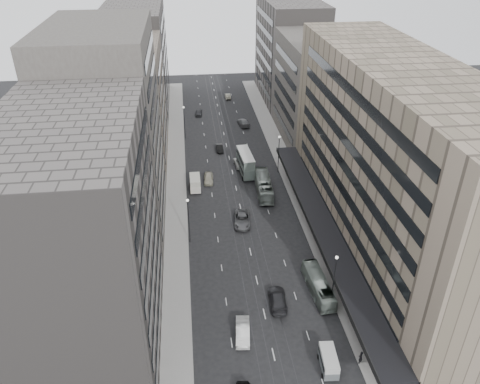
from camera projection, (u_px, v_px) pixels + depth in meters
name	position (u px, v px, depth m)	size (l,w,h in m)	color
ground	(258.00, 285.00, 69.42)	(220.00, 220.00, 0.00)	black
sidewalk_right	(286.00, 166.00, 102.74)	(4.00, 125.00, 0.15)	gray
sidewalk_left	(176.00, 172.00, 100.29)	(4.00, 125.00, 0.15)	gray
department_store	(391.00, 163.00, 70.92)	(19.20, 60.00, 30.00)	gray
building_right_mid	(316.00, 91.00, 110.12)	(15.00, 28.00, 24.00)	#4A4540
building_right_far	(289.00, 51.00, 134.82)	(15.00, 32.00, 28.00)	#5C5653
building_left_a	(83.00, 246.00, 52.79)	(15.00, 28.00, 30.00)	#5C5653
building_left_b	(109.00, 135.00, 74.92)	(15.00, 26.00, 34.00)	#4A4540
building_left_c	(128.00, 105.00, 100.33)	(15.00, 28.00, 25.00)	#726458
building_left_d	(138.00, 58.00, 127.86)	(15.00, 38.00, 28.00)	#5C5653
lamp_right_near	(335.00, 274.00, 63.49)	(0.44, 0.44, 8.32)	#262628
lamp_right_far	(279.00, 150.00, 97.78)	(0.44, 0.44, 8.32)	#262628
lamp_left_near	(188.00, 216.00, 76.08)	(0.44, 0.44, 8.32)	#262628
lamp_left_far	(184.00, 119.00, 112.93)	(0.44, 0.44, 8.32)	#262628
bus_near	(318.00, 285.00, 67.33)	(2.27, 9.69, 2.70)	gray
bus_far	(264.00, 186.00, 91.96)	(2.69, 11.48, 3.20)	#919C94
double_decker	(246.00, 163.00, 98.55)	(3.16, 8.75, 4.70)	slate
vw_microbus	(329.00, 361.00, 55.89)	(2.23, 4.40, 2.30)	#565C5E
panel_van	(195.00, 183.00, 92.97)	(2.26, 4.54, 2.85)	silver
sedan_1	(243.00, 331.00, 60.42)	(1.78, 5.10, 1.68)	silver
sedan_2	(242.00, 219.00, 82.93)	(2.81, 6.10, 1.70)	#505153
sedan_3	(278.00, 299.00, 65.56)	(2.39, 5.87, 1.70)	#262629
sedan_4	(209.00, 178.00, 96.17)	(1.91, 4.75, 1.62)	#AAA58D
sedan_5	(220.00, 148.00, 109.07)	(1.49, 4.26, 1.40)	black
sedan_6	(240.00, 162.00, 102.58)	(2.55, 5.54, 1.54)	silver
sedan_7	(243.00, 122.00, 122.57)	(2.33, 5.73, 1.66)	slate
sedan_8	(199.00, 113.00, 129.03)	(1.70, 4.23, 1.44)	#2A2A2C
sedan_9	(228.00, 96.00, 141.19)	(1.47, 4.23, 1.39)	#B5B096
pedestrian	(361.00, 357.00, 56.56)	(0.69, 0.45, 1.89)	black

